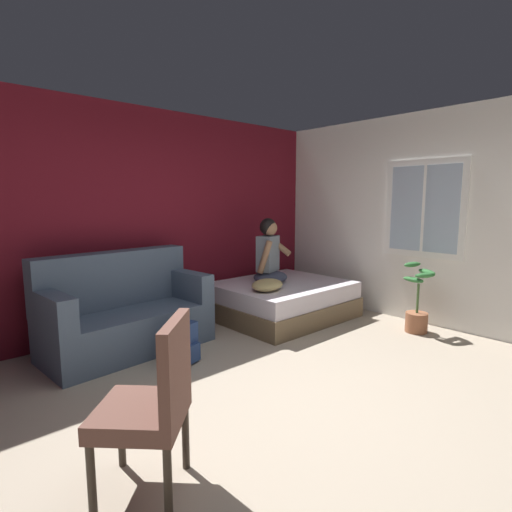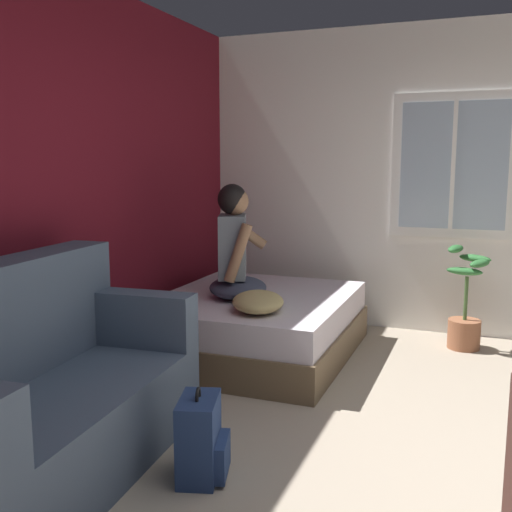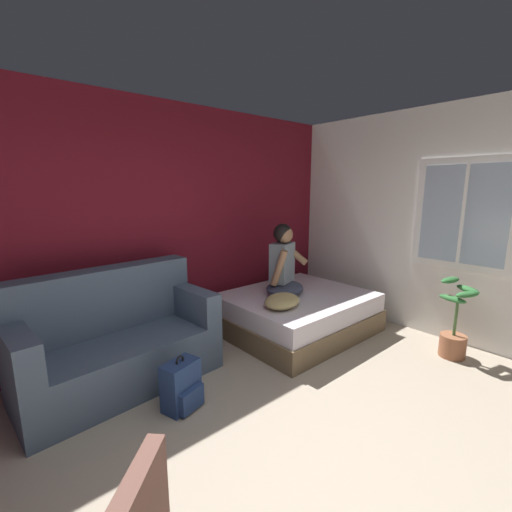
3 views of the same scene
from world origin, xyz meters
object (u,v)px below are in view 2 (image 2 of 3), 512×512
(bed, at_px, (256,325))
(throw_pillow, at_px, (258,302))
(backpack, at_px, (201,440))
(potted_plant, at_px, (465,313))
(cell_phone, at_px, (254,309))
(person_seated, at_px, (235,252))
(couch, at_px, (40,397))

(bed, bearing_deg, throw_pillow, -157.04)
(bed, distance_m, backpack, 1.91)
(bed, relative_size, potted_plant, 2.02)
(cell_phone, bearing_deg, throw_pillow, -142.62)
(backpack, bearing_deg, cell_phone, 11.00)
(backpack, distance_m, potted_plant, 2.84)
(backpack, bearing_deg, person_seated, 17.70)
(person_seated, relative_size, backpack, 1.91)
(bed, height_order, cell_phone, cell_phone)
(couch, xyz_separation_m, cell_phone, (1.67, -0.47, 0.09))
(backpack, distance_m, cell_phone, 1.48)
(backpack, distance_m, throw_pillow, 1.44)
(person_seated, xyz_separation_m, cell_phone, (-0.30, -0.27, -0.35))
(bed, height_order, throw_pillow, throw_pillow)
(bed, distance_m, person_seated, 0.63)
(couch, bearing_deg, bed, -8.33)
(bed, bearing_deg, person_seated, 140.99)
(backpack, relative_size, potted_plant, 0.54)
(throw_pillow, bearing_deg, person_seated, 42.96)
(throw_pillow, bearing_deg, couch, 162.56)
(backpack, relative_size, cell_phone, 3.18)
(couch, distance_m, throw_pillow, 1.71)
(bed, relative_size, person_seated, 1.96)
(backpack, height_order, cell_phone, cell_phone)
(backpack, bearing_deg, couch, 108.14)
(person_seated, bearing_deg, potted_plant, -61.76)
(bed, bearing_deg, cell_phone, -159.92)
(bed, relative_size, cell_phone, 11.94)
(backpack, xyz_separation_m, throw_pillow, (1.38, 0.23, 0.36))
(backpack, height_order, potted_plant, potted_plant)
(backpack, xyz_separation_m, cell_phone, (1.42, 0.28, 0.29))
(throw_pillow, bearing_deg, potted_plant, -47.52)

